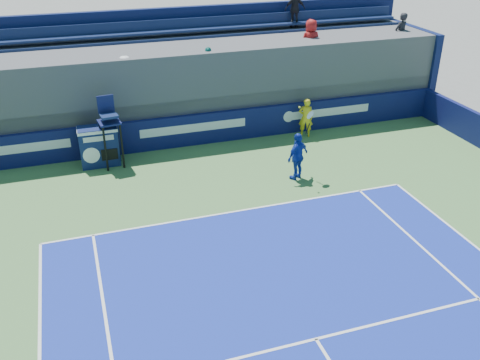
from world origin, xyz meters
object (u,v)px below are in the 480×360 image
object	(u,v)px
ball_person	(306,118)
match_clock	(99,145)
umpire_chair	(109,125)
tennis_player	(298,156)

from	to	relation	value
ball_person	match_clock	xyz separation A→B (m)	(-7.81, -0.15, -0.03)
umpire_chair	tennis_player	xyz separation A→B (m)	(5.64, -2.87, -0.71)
match_clock	ball_person	bearing A→B (deg)	1.06
match_clock	tennis_player	distance (m)	6.80
ball_person	match_clock	bearing A→B (deg)	23.91
ball_person	umpire_chair	size ratio (longest dim) A/B	0.62
ball_person	umpire_chair	bearing A→B (deg)	25.81
match_clock	umpire_chair	distance (m)	0.92
match_clock	tennis_player	bearing A→B (deg)	-27.19
match_clock	umpire_chair	world-z (taller)	umpire_chair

